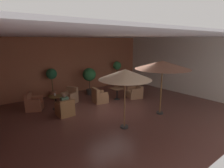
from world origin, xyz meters
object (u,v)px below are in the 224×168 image
at_px(armchair_front_right_north, 135,93).
at_px(patio_umbrella_tall_red, 125,75).
at_px(armchair_front_right_east, 99,97).
at_px(iced_drink_cup, 55,94).
at_px(potted_tree_mid_right, 89,76).
at_px(potted_tree_mid_left, 117,70).
at_px(patio_umbrella_center_beige, 163,65).
at_px(cafe_table_front_left, 56,100).
at_px(potted_tree_left_corner, 52,78).
at_px(armchair_front_left_east, 34,104).
at_px(cafe_table_front_right, 117,90).
at_px(patron_blue_shirt, 64,101).
at_px(armchair_front_left_north, 70,97).
at_px(armchair_front_left_south, 65,109).

xyz_separation_m(armchair_front_right_north, patio_umbrella_tall_red, (-3.26, -2.68, 1.88)).
xyz_separation_m(armchair_front_right_east, iced_drink_cup, (-2.33, 0.62, 0.43)).
xyz_separation_m(potted_tree_mid_right, iced_drink_cup, (-2.73, -1.10, -0.45)).
xyz_separation_m(patio_umbrella_tall_red, potted_tree_mid_left, (4.29, 5.69, -0.92)).
distance_m(armchair_front_right_north, armchair_front_right_east, 2.33).
height_order(patio_umbrella_center_beige, potted_tree_mid_right, patio_umbrella_center_beige).
height_order(cafe_table_front_left, potted_tree_left_corner, potted_tree_left_corner).
bearing_deg(armchair_front_left_east, cafe_table_front_right, -15.23).
xyz_separation_m(armchair_front_left_east, iced_drink_cup, (0.96, -0.43, 0.42)).
distance_m(patio_umbrella_center_beige, potted_tree_left_corner, 6.57).
height_order(armchair_front_right_east, patron_blue_shirt, patron_blue_shirt).
relative_size(armchair_front_left_north, armchair_front_left_south, 1.24).
xyz_separation_m(armchair_front_left_north, armchair_front_right_east, (1.36, -0.96, -0.00)).
bearing_deg(cafe_table_front_right, potted_tree_mid_left, 50.72).
xyz_separation_m(armchair_front_left_north, armchair_front_left_south, (-0.98, -1.55, -0.01)).
height_order(armchair_front_right_east, patio_umbrella_tall_red, patio_umbrella_tall_red).
distance_m(armchair_front_left_east, cafe_table_front_right, 4.62).
distance_m(cafe_table_front_left, patio_umbrella_center_beige, 5.53).
xyz_separation_m(armchair_front_right_east, patio_umbrella_tall_red, (-1.00, -3.25, 1.85)).
height_order(armchair_front_left_north, cafe_table_front_right, armchair_front_left_north).
distance_m(potted_tree_mid_left, potted_tree_mid_right, 2.97).
distance_m(armchair_front_right_north, patio_umbrella_center_beige, 3.44).
bearing_deg(armchair_front_left_south, iced_drink_cup, 89.37).
relative_size(armchair_front_left_south, patio_umbrella_center_beige, 0.31).
bearing_deg(armchair_front_right_east, cafe_table_front_right, -7.75).
bearing_deg(iced_drink_cup, potted_tree_left_corner, 72.70).
relative_size(armchair_front_left_east, iced_drink_cup, 9.19).
xyz_separation_m(cafe_table_front_right, armchair_front_right_north, (1.10, -0.41, -0.26)).
bearing_deg(armchair_front_left_south, potted_tree_mid_left, 28.31).
height_order(potted_tree_left_corner, potted_tree_mid_left, potted_tree_mid_left).
xyz_separation_m(armchair_front_left_east, armchair_front_right_east, (3.29, -1.05, -0.00)).
bearing_deg(potted_tree_mid_left, patron_blue_shirt, -151.97).
height_order(armchair_front_left_east, potted_tree_mid_right, potted_tree_mid_right).
bearing_deg(patio_umbrella_tall_red, cafe_table_front_left, 109.74).
bearing_deg(patio_umbrella_tall_red, patron_blue_shirt, 116.41).
xyz_separation_m(potted_tree_left_corner, patron_blue_shirt, (-0.61, -3.07, -0.51)).
relative_size(armchair_front_right_north, armchair_front_right_east, 1.21).
bearing_deg(potted_tree_left_corner, cafe_table_front_right, -42.79).
distance_m(patio_umbrella_tall_red, patron_blue_shirt, 3.35).
xyz_separation_m(armchair_front_left_east, patio_umbrella_tall_red, (2.29, -4.30, 1.85)).
height_order(cafe_table_front_right, patron_blue_shirt, patron_blue_shirt).
bearing_deg(potted_tree_left_corner, patron_blue_shirt, -101.15).
height_order(armchair_front_left_east, armchair_front_right_east, armchair_front_left_east).
relative_size(potted_tree_left_corner, iced_drink_cup, 16.43).
bearing_deg(patron_blue_shirt, cafe_table_front_right, 6.45).
xyz_separation_m(potted_tree_mid_left, patron_blue_shirt, (-5.63, -3.00, -0.55)).
distance_m(patio_umbrella_center_beige, potted_tree_mid_left, 6.04).
height_order(armchair_front_left_south, cafe_table_front_right, armchair_front_left_south).
height_order(cafe_table_front_left, patio_umbrella_tall_red, patio_umbrella_tall_red).
relative_size(patio_umbrella_center_beige, potted_tree_mid_left, 1.34).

